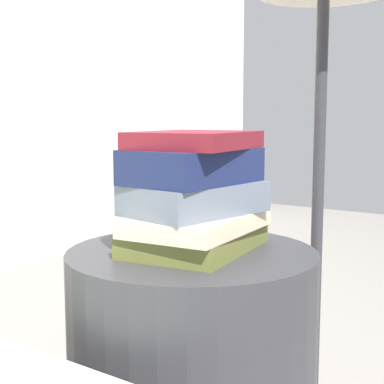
{
  "coord_description": "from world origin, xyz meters",
  "views": [
    {
      "loc": [
        -0.87,
        -0.62,
        0.83
      ],
      "look_at": [
        0.0,
        0.0,
        0.69
      ],
      "focal_mm": 54.73,
      "sensor_mm": 36.0,
      "label": 1
    }
  ],
  "objects_px": {
    "book_slate": "(195,198)",
    "book_navy": "(192,166)",
    "book_cream": "(197,222)",
    "book_olive": "(195,239)",
    "book_maroon": "(195,140)"
  },
  "relations": [
    {
      "from": "book_cream",
      "to": "book_navy",
      "type": "distance_m",
      "value": 0.1
    },
    {
      "from": "book_cream",
      "to": "book_olive",
      "type": "bearing_deg",
      "value": 45.72
    },
    {
      "from": "book_olive",
      "to": "book_maroon",
      "type": "distance_m",
      "value": 0.19
    },
    {
      "from": "book_slate",
      "to": "book_navy",
      "type": "relative_size",
      "value": 1.02
    },
    {
      "from": "book_navy",
      "to": "book_maroon",
      "type": "bearing_deg",
      "value": -17.24
    },
    {
      "from": "book_cream",
      "to": "book_slate",
      "type": "height_order",
      "value": "book_slate"
    },
    {
      "from": "book_maroon",
      "to": "book_navy",
      "type": "bearing_deg",
      "value": 152.78
    },
    {
      "from": "book_cream",
      "to": "book_maroon",
      "type": "bearing_deg",
      "value": 49.63
    },
    {
      "from": "book_olive",
      "to": "book_navy",
      "type": "distance_m",
      "value": 0.14
    },
    {
      "from": "book_slate",
      "to": "book_navy",
      "type": "distance_m",
      "value": 0.06
    },
    {
      "from": "book_slate",
      "to": "book_navy",
      "type": "height_order",
      "value": "book_navy"
    },
    {
      "from": "book_navy",
      "to": "book_cream",
      "type": "bearing_deg",
      "value": -87.21
    },
    {
      "from": "book_navy",
      "to": "book_slate",
      "type": "bearing_deg",
      "value": -89.03
    },
    {
      "from": "book_navy",
      "to": "book_maroon",
      "type": "height_order",
      "value": "book_maroon"
    },
    {
      "from": "book_slate",
      "to": "book_cream",
      "type": "bearing_deg",
      "value": -78.27
    }
  ]
}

